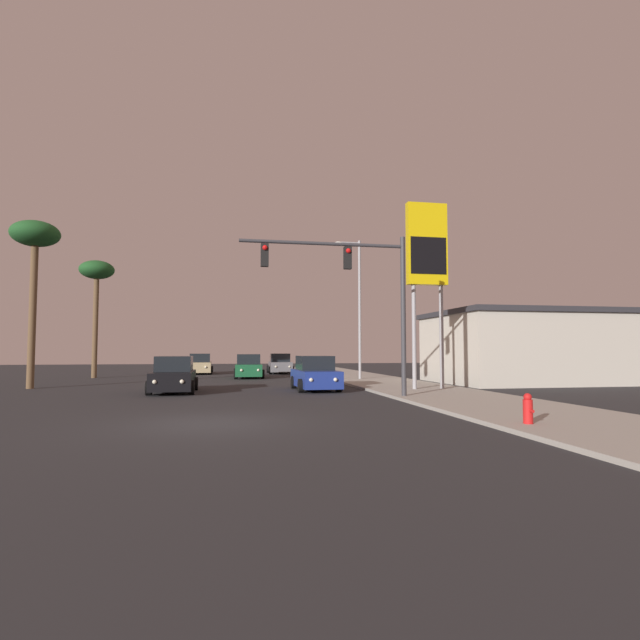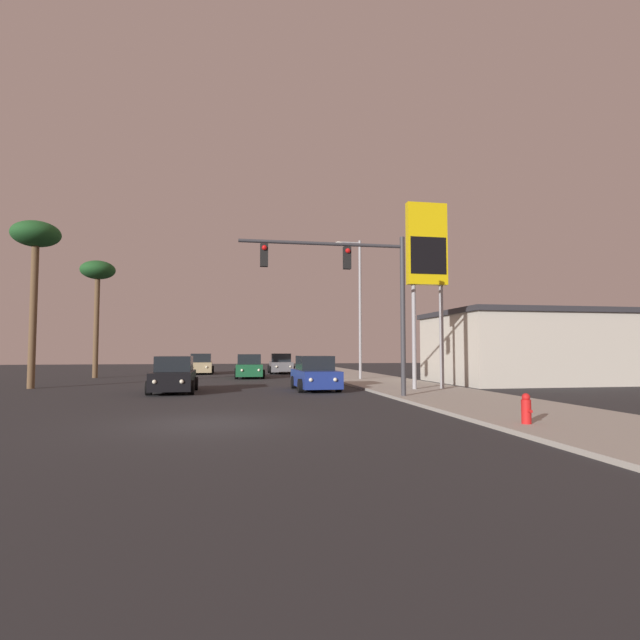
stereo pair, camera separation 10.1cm
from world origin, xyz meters
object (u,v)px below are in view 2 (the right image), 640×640
(traffic_light_mast, at_px, (358,282))
(palm_tree_near, at_px, (36,243))
(car_grey, at_px, (281,364))
(gas_station_sign, at_px, (427,254))
(car_blue, at_px, (315,375))
(fire_hydrant, at_px, (526,409))
(palm_tree_mid, at_px, (98,276))
(car_black, at_px, (174,376))
(car_green, at_px, (249,367))
(street_lamp, at_px, (358,302))
(car_tan, at_px, (201,365))

(traffic_light_mast, bearing_deg, palm_tree_near, 150.71)
(car_grey, bearing_deg, gas_station_sign, 106.60)
(car_blue, bearing_deg, fire_hydrant, 102.23)
(car_blue, height_order, palm_tree_mid, palm_tree_mid)
(car_black, relative_size, palm_tree_mid, 0.52)
(traffic_light_mast, distance_m, palm_tree_mid, 23.60)
(traffic_light_mast, height_order, gas_station_sign, gas_station_sign)
(car_green, distance_m, gas_station_sign, 16.50)
(car_black, distance_m, palm_tree_mid, 16.65)
(fire_hydrant, bearing_deg, car_grey, 95.69)
(palm_tree_near, bearing_deg, palm_tree_mid, 86.71)
(palm_tree_near, bearing_deg, gas_station_sign, -14.95)
(traffic_light_mast, xyz_separation_m, street_lamp, (3.11, 11.91, 0.42))
(car_green, bearing_deg, gas_station_sign, 123.33)
(car_black, bearing_deg, gas_station_sign, 172.14)
(fire_hydrant, height_order, palm_tree_mid, palm_tree_mid)
(car_grey, xyz_separation_m, palm_tree_near, (-14.27, -14.57, 6.76))
(traffic_light_mast, xyz_separation_m, gas_station_sign, (4.32, 3.28, 1.92))
(car_tan, height_order, street_lamp, street_lamp)
(car_green, xyz_separation_m, car_tan, (-3.72, 6.74, 0.00))
(gas_station_sign, xyz_separation_m, palm_tree_near, (-19.38, 5.17, 0.91))
(car_black, height_order, car_blue, same)
(street_lamp, bearing_deg, gas_station_sign, -82.04)
(car_grey, height_order, street_lamp, street_lamp)
(car_grey, relative_size, car_tan, 1.00)
(car_green, distance_m, traffic_light_mast, 17.32)
(car_tan, xyz_separation_m, car_blue, (6.51, -18.26, 0.00))
(car_green, bearing_deg, traffic_light_mast, 104.69)
(car_tan, xyz_separation_m, fire_hydrant, (9.71, -31.08, -0.27))
(palm_tree_mid, bearing_deg, palm_tree_near, -93.29)
(gas_station_sign, bearing_deg, car_green, 121.31)
(car_green, relative_size, car_tan, 1.00)
(gas_station_sign, relative_size, fire_hydrant, 11.84)
(street_lamp, bearing_deg, palm_tree_near, -169.23)
(street_lamp, distance_m, gas_station_sign, 8.84)
(car_black, relative_size, car_grey, 1.00)
(car_tan, bearing_deg, car_blue, 108.36)
(street_lamp, bearing_deg, car_tan, 133.03)
(car_grey, distance_m, fire_hydrant, 31.07)
(street_lamp, bearing_deg, traffic_light_mast, -104.65)
(street_lamp, xyz_separation_m, palm_tree_near, (-18.17, -3.46, 2.41))
(car_green, xyz_separation_m, car_black, (-3.91, -11.70, 0.00))
(car_green, xyz_separation_m, street_lamp, (6.81, -4.55, 4.36))
(car_black, distance_m, gas_station_sign, 13.37)
(street_lamp, xyz_separation_m, fire_hydrant, (-0.82, -19.80, -4.63))
(traffic_light_mast, xyz_separation_m, palm_tree_mid, (-14.48, 18.45, 2.58))
(car_grey, height_order, gas_station_sign, gas_station_sign)
(palm_tree_near, bearing_deg, street_lamp, 10.77)
(car_blue, height_order, gas_station_sign, gas_station_sign)
(car_blue, xyz_separation_m, traffic_light_mast, (0.91, -4.92, 3.94))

